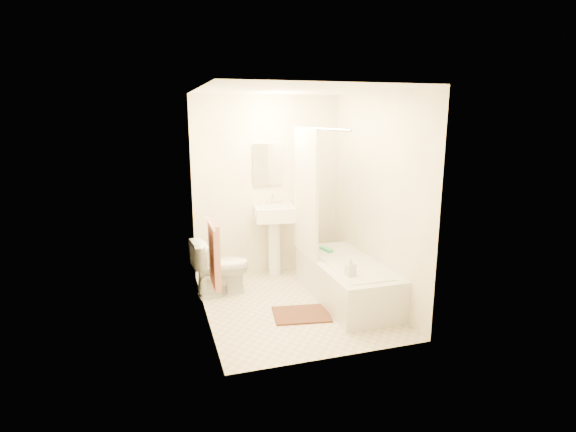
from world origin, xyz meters
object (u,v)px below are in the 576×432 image
object	(u,v)px
toilet	(221,267)
bathtub	(346,280)
sink	(275,238)
bath_mat	(301,314)
soap_bottle	(350,267)

from	to	relation	value
toilet	bathtub	bearing A→B (deg)	-118.17
sink	bath_mat	xyz separation A→B (m)	(-0.07, -1.34, -0.51)
bath_mat	soap_bottle	size ratio (longest dim) A/B	2.88
toilet	bathtub	distance (m)	1.51
sink	bath_mat	distance (m)	1.44
toilet	bath_mat	xyz separation A→B (m)	(0.74, -0.87, -0.33)
sink	soap_bottle	xyz separation A→B (m)	(0.42, -1.51, 0.04)
bathtub	soap_bottle	bearing A→B (deg)	-109.71
bath_mat	bathtub	bearing A→B (deg)	23.41
toilet	sink	distance (m)	0.95
bathtub	bath_mat	bearing A→B (deg)	-156.59
bathtub	bath_mat	xyz separation A→B (m)	(-0.65, -0.28, -0.22)
bath_mat	soap_bottle	world-z (taller)	soap_bottle
toilet	soap_bottle	distance (m)	1.62
toilet	bath_mat	world-z (taller)	toilet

